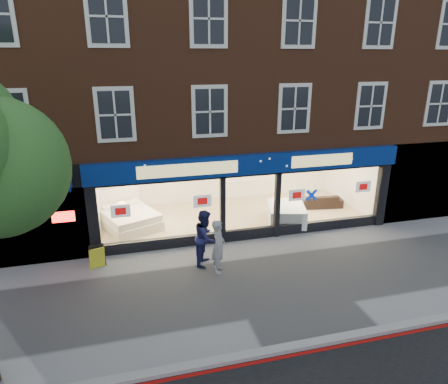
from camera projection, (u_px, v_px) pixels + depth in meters
name	position (u px, v px, depth m)	size (l,w,h in m)	color
ground	(281.00, 280.00, 12.24)	(120.00, 120.00, 0.00)	gray
kerb_line	(331.00, 348.00, 9.40)	(60.00, 0.10, 0.01)	#8C0A07
kerb_stone	(327.00, 340.00, 9.57)	(60.00, 0.25, 0.12)	gray
showroom_floor	(234.00, 216.00, 17.03)	(11.00, 4.50, 0.10)	tan
building	(223.00, 52.00, 16.42)	(19.00, 8.26, 10.30)	brown
display_bed	(129.00, 218.00, 15.76)	(2.63, 2.85, 1.31)	white
bedside_table	(124.00, 223.00, 15.53)	(0.45, 0.45, 0.55)	brown
mattress_stack	(286.00, 214.00, 16.20)	(1.88, 2.13, 0.71)	silver
sofa	(320.00, 201.00, 17.86)	(1.94, 0.76, 0.57)	black
a_board	(97.00, 257.00, 12.87)	(0.49, 0.32, 0.76)	yellow
pedestrian_grey	(219.00, 246.00, 12.48)	(0.64, 0.42, 1.76)	#929498
pedestrian_blue	(205.00, 237.00, 12.96)	(0.91, 0.71, 1.87)	#1B1E4D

